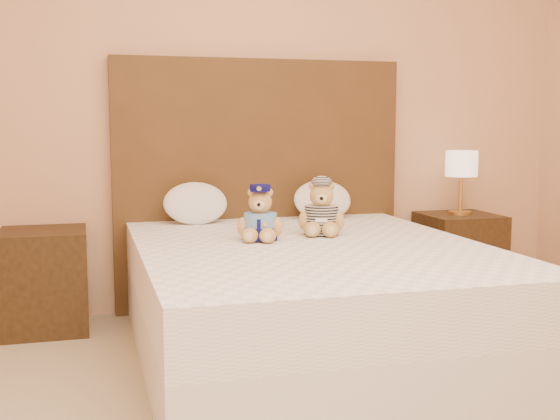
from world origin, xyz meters
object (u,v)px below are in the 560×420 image
object	(u,v)px
nightstand_left	(44,280)
teddy_prisoner	(321,208)
bed	(310,301)
pillow_right	(322,198)
teddy_police	(260,213)
nightstand_right	(459,257)
lamp	(461,167)
pillow_left	(195,201)

from	to	relation	value
nightstand_left	teddy_prisoner	world-z (taller)	teddy_prisoner
bed	pillow_right	world-z (taller)	pillow_right
teddy_police	teddy_prisoner	world-z (taller)	teddy_prisoner
nightstand_right	lamp	distance (m)	0.57
nightstand_right	lamp	xyz separation A→B (m)	(-0.00, 0.00, 0.57)
teddy_police	pillow_left	bearing A→B (deg)	127.57
bed	nightstand_right	xyz separation A→B (m)	(1.25, 0.80, -0.00)
pillow_right	teddy_police	bearing A→B (deg)	-129.41
bed	pillow_left	world-z (taller)	pillow_left
lamp	pillow_right	size ratio (longest dim) A/B	1.12
teddy_police	teddy_prisoner	bearing A→B (deg)	33.84
teddy_police	pillow_right	xyz separation A→B (m)	(0.55, 0.67, -0.01)
nightstand_right	teddy_prisoner	xyz separation A→B (m)	(-1.11, -0.55, 0.41)
lamp	pillow_left	world-z (taller)	lamp
bed	nightstand_left	world-z (taller)	same
nightstand_right	nightstand_left	bearing A→B (deg)	180.00
nightstand_right	pillow_left	xyz separation A→B (m)	(-1.67, 0.03, 0.40)
teddy_police	pillow_left	size ratio (longest dim) A/B	0.74
bed	nightstand_right	bearing A→B (deg)	32.62
pillow_left	nightstand_right	bearing A→B (deg)	-1.03
bed	teddy_prisoner	xyz separation A→B (m)	(0.14, 0.25, 0.41)
lamp	pillow_left	xyz separation A→B (m)	(-1.67, 0.03, -0.17)
bed	pillow_right	xyz separation A→B (m)	(0.34, 0.83, 0.40)
lamp	pillow_left	size ratio (longest dim) A/B	1.10
teddy_prisoner	nightstand_left	bearing A→B (deg)	177.29
teddy_police	pillow_right	size ratio (longest dim) A/B	0.76
lamp	teddy_prisoner	world-z (taller)	lamp
bed	pillow_left	bearing A→B (deg)	116.82
bed	nightstand_left	xyz separation A→B (m)	(-1.25, 0.80, -0.00)
nightstand_left	pillow_left	xyz separation A→B (m)	(0.83, 0.03, 0.40)
teddy_police	pillow_left	xyz separation A→B (m)	(-0.22, 0.67, -0.01)
bed	nightstand_right	size ratio (longest dim) A/B	3.64
nightstand_left	teddy_police	size ratio (longest dim) A/B	2.03
nightstand_left	nightstand_right	distance (m)	2.50
nightstand_right	lamp	size ratio (longest dim) A/B	1.38
teddy_police	pillow_right	distance (m)	0.86
nightstand_right	lamp	world-z (taller)	lamp
nightstand_right	pillow_right	bearing A→B (deg)	178.10
lamp	pillow_right	world-z (taller)	lamp
bed	teddy_prisoner	size ratio (longest dim) A/B	7.16
nightstand_left	pillow_right	xyz separation A→B (m)	(1.59, 0.03, 0.40)
nightstand_left	nightstand_right	xyz separation A→B (m)	(2.50, 0.00, 0.00)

